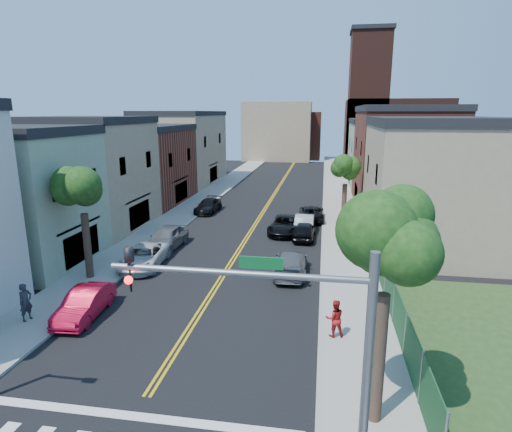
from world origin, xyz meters
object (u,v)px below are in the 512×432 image
at_px(white_pickup, 144,257).
at_px(black_suv_lane, 285,225).
at_px(red_sedan, 85,304).
at_px(silver_car_right, 305,222).
at_px(black_car_right, 304,230).
at_px(grey_car_right, 291,263).
at_px(black_car_left, 208,206).
at_px(grey_car_left, 167,238).
at_px(dark_car_right_far, 311,213).
at_px(pedestrian_left, 26,302).
at_px(pedestrian_right, 335,318).

distance_m(white_pickup, black_suv_lane, 12.73).
height_order(red_sedan, silver_car_right, silver_car_right).
distance_m(red_sedan, black_car_right, 18.22).
bearing_deg(grey_car_right, black_car_left, -58.97).
bearing_deg(red_sedan, grey_car_left, 85.41).
height_order(red_sedan, grey_car_right, grey_car_right).
relative_size(black_car_left, dark_car_right_far, 0.93).
bearing_deg(grey_car_left, grey_car_right, -18.39).
xyz_separation_m(pedestrian_left, pedestrian_right, (14.62, 0.81, -0.07)).
xyz_separation_m(white_pickup, silver_car_right, (10.01, 10.68, 0.03)).
relative_size(black_suv_lane, pedestrian_right, 3.04).
distance_m(white_pickup, pedestrian_right, 14.25).
xyz_separation_m(black_car_right, pedestrian_left, (-12.53, -16.17, 0.36)).
distance_m(grey_car_left, pedestrian_left, 12.37).
bearing_deg(black_suv_lane, red_sedan, -112.78).
xyz_separation_m(grey_car_right, dark_car_right_far, (0.82, 14.01, -0.03)).
xyz_separation_m(grey_car_left, silver_car_right, (9.93, 6.73, -0.11)).
bearing_deg(grey_car_right, silver_car_right, -92.65).
height_order(black_car_right, pedestrian_left, pedestrian_left).
bearing_deg(pedestrian_right, red_sedan, -13.57).
distance_m(black_car_right, pedestrian_right, 15.51).
distance_m(grey_car_left, grey_car_right, 10.25).
bearing_deg(black_car_right, dark_car_right_far, -91.38).
height_order(grey_car_right, silver_car_right, silver_car_right).
bearing_deg(black_car_right, pedestrian_right, 99.56).
bearing_deg(pedestrian_right, white_pickup, -43.65).
relative_size(red_sedan, white_pickup, 0.84).
xyz_separation_m(grey_car_right, silver_car_right, (0.38, 10.43, 0.01)).
bearing_deg(grey_car_left, black_car_left, 93.17).
bearing_deg(grey_car_right, black_suv_lane, -83.33).
distance_m(white_pickup, dark_car_right_far, 17.69).
xyz_separation_m(red_sedan, black_car_right, (10.11, 15.15, 0.02)).
bearing_deg(grey_car_left, black_suv_lane, 36.35).
xyz_separation_m(grey_car_left, black_suv_lane, (8.38, 5.56, -0.12)).
height_order(white_pickup, grey_car_left, grey_car_left).
height_order(white_pickup, black_car_right, black_car_right).
height_order(grey_car_left, black_car_left, grey_car_left).
distance_m(black_car_right, pedestrian_left, 20.46).
xyz_separation_m(red_sedan, dark_car_right_far, (10.46, 21.40, -0.01)).
relative_size(black_car_left, black_suv_lane, 0.89).
bearing_deg(grey_car_left, black_car_right, 24.84).
height_order(grey_car_right, pedestrian_left, pedestrian_left).
distance_m(black_car_left, black_car_right, 12.83).
relative_size(silver_car_right, black_suv_lane, 0.85).
bearing_deg(grey_car_left, dark_car_right_far, 47.60).
xyz_separation_m(black_car_right, silver_car_right, (-0.10, 2.67, 0.02)).
bearing_deg(silver_car_right, black_car_left, -27.24).
height_order(black_car_right, black_suv_lane, black_suv_lane).
xyz_separation_m(dark_car_right_far, pedestrian_left, (-12.88, -22.42, 0.39)).
bearing_deg(white_pickup, dark_car_right_far, 49.04).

